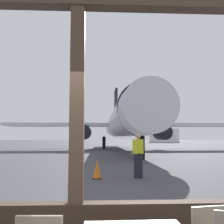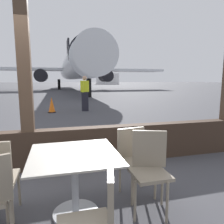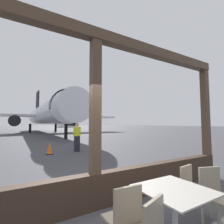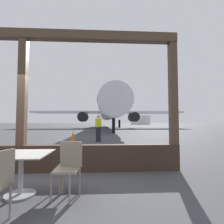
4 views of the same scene
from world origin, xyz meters
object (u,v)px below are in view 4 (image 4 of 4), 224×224
dining_table (21,168)px  ground_crew_worker (98,128)px  cafe_chair_window_right (70,160)px  traffic_cone (73,137)px  airplane (109,110)px  cafe_chair_window_left (69,164)px  fuel_storage_tank (140,120)px

dining_table → ground_crew_worker: 8.24m
dining_table → cafe_chair_window_right: size_ratio=1.08×
traffic_cone → airplane: bearing=82.1°
cafe_chair_window_left → fuel_storage_tank: (19.13, 80.31, 1.51)m
ground_crew_worker → cafe_chair_window_right: bearing=-92.8°
fuel_storage_tank → cafe_chair_window_right: bearing=-103.5°
ground_crew_worker → traffic_cone: 1.70m
traffic_cone → fuel_storage_tank: bearing=74.2°
cafe_chair_window_right → fuel_storage_tank: fuel_storage_tank is taller
dining_table → ground_crew_worker: bearing=81.6°
cafe_chair_window_left → traffic_cone: size_ratio=1.29×
cafe_chair_window_left → airplane: (1.90, 30.84, 2.92)m
ground_crew_worker → dining_table: bearing=-98.4°
dining_table → cafe_chair_window_left: 0.87m
cafe_chair_window_right → ground_crew_worker: ground_crew_worker is taller
dining_table → cafe_chair_window_right: 0.86m
dining_table → cafe_chair_window_left: (0.86, -0.11, 0.08)m
airplane → fuel_storage_tank: size_ratio=3.82×
dining_table → traffic_cone: size_ratio=1.32×
airplane → ground_crew_worker: size_ratio=20.35×
fuel_storage_tank → ground_crew_worker: bearing=-104.6°
cafe_chair_window_left → airplane: airplane is taller
dining_table → ground_crew_worker: ground_crew_worker is taller
cafe_chair_window_right → airplane: 30.66m
cafe_chair_window_left → traffic_cone: 8.24m
traffic_cone → cafe_chair_window_right: bearing=-81.2°
traffic_cone → fuel_storage_tank: (20.38, 72.16, 1.73)m
cafe_chair_window_right → fuel_storage_tank: bearing=76.5°
cafe_chair_window_right → cafe_chair_window_left: bearing=-83.9°
cafe_chair_window_right → traffic_cone: (-1.21, 7.77, -0.19)m
dining_table → fuel_storage_tank: bearing=76.0°
cafe_chair_window_left → cafe_chair_window_right: bearing=96.1°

